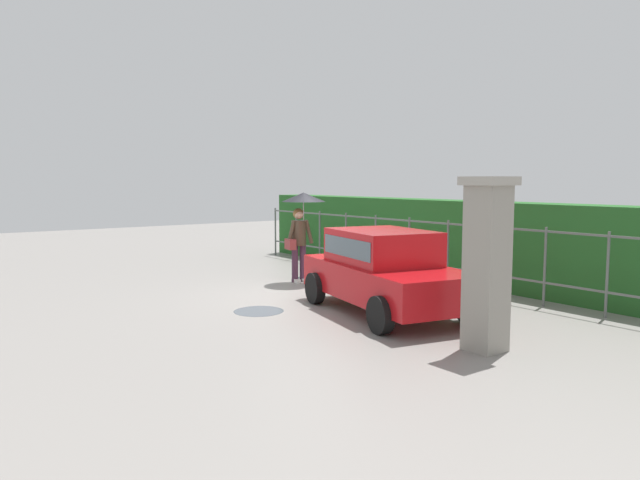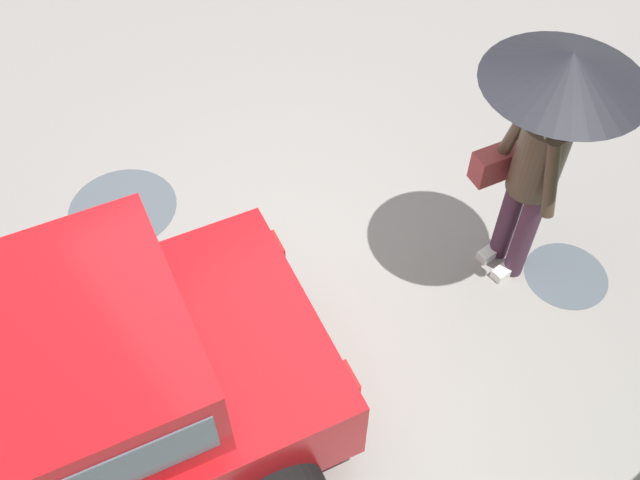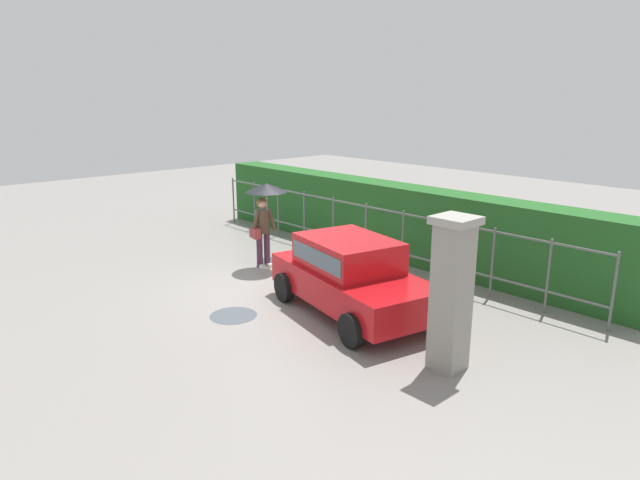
% 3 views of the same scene
% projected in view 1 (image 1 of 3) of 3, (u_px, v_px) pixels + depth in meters
% --- Properties ---
extents(ground_plane, '(40.00, 40.00, 0.00)m').
position_uv_depth(ground_plane, '(314.00, 295.00, 12.20)').
color(ground_plane, gray).
extents(car, '(3.96, 2.46, 1.48)m').
position_uv_depth(car, '(385.00, 268.00, 10.56)').
color(car, '#B71116').
rests_on(car, ground).
extents(pedestrian, '(1.01, 1.01, 2.09)m').
position_uv_depth(pedestrian, '(301.00, 215.00, 13.63)').
color(pedestrian, '#47283D').
rests_on(pedestrian, ground).
extents(gate_pillar, '(0.60, 0.60, 2.42)m').
position_uv_depth(gate_pillar, '(487.00, 263.00, 8.11)').
color(gate_pillar, gray).
rests_on(gate_pillar, ground).
extents(fence_section, '(12.01, 0.05, 1.50)m').
position_uv_depth(fence_section, '(409.00, 246.00, 13.94)').
color(fence_section, '#59605B').
rests_on(fence_section, ground).
extents(hedge_row, '(12.96, 0.90, 1.90)m').
position_uv_depth(hedge_row, '(436.00, 238.00, 14.46)').
color(hedge_row, '#235B23').
rests_on(hedge_row, ground).
extents(puddle_near, '(0.91, 0.91, 0.00)m').
position_uv_depth(puddle_near, '(259.00, 311.00, 10.70)').
color(puddle_near, '#4C545B').
rests_on(puddle_near, ground).
extents(puddle_far, '(0.65, 0.65, 0.00)m').
position_uv_depth(puddle_far, '(306.00, 278.00, 14.28)').
color(puddle_far, '#4C545B').
rests_on(puddle_far, ground).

